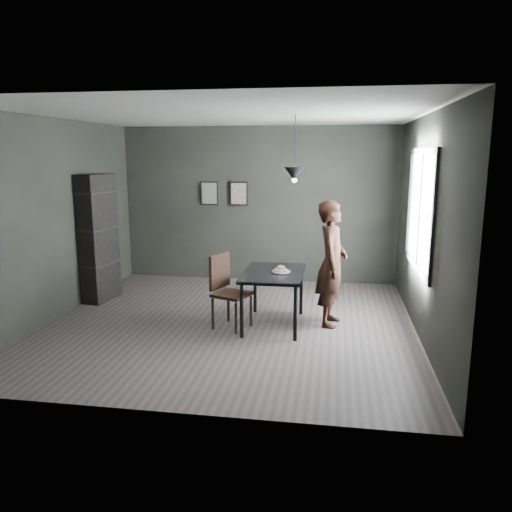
# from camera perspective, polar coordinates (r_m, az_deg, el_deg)

# --- Properties ---
(ground) EXTENTS (5.00, 5.00, 0.00)m
(ground) POSITION_cam_1_polar(r_m,az_deg,el_deg) (7.01, -2.92, -7.62)
(ground) COLOR #332E2C
(ground) RESTS_ON ground
(back_wall) EXTENTS (5.00, 0.10, 2.80)m
(back_wall) POSITION_cam_1_polar(r_m,az_deg,el_deg) (9.13, 0.24, 5.88)
(back_wall) COLOR black
(back_wall) RESTS_ON ground
(ceiling) EXTENTS (5.00, 5.00, 0.02)m
(ceiling) POSITION_cam_1_polar(r_m,az_deg,el_deg) (6.64, -3.17, 15.84)
(ceiling) COLOR silver
(ceiling) RESTS_ON ground
(window_assembly) EXTENTS (0.04, 1.96, 1.56)m
(window_assembly) POSITION_cam_1_polar(r_m,az_deg,el_deg) (6.80, 18.23, 5.06)
(window_assembly) COLOR white
(window_assembly) RESTS_ON ground
(cafe_table) EXTENTS (0.80, 1.20, 0.75)m
(cafe_table) POSITION_cam_1_polar(r_m,az_deg,el_deg) (6.73, 2.04, -2.48)
(cafe_table) COLOR black
(cafe_table) RESTS_ON ground
(white_plate) EXTENTS (0.23, 0.23, 0.01)m
(white_plate) POSITION_cam_1_polar(r_m,az_deg,el_deg) (6.68, 2.87, -1.84)
(white_plate) COLOR silver
(white_plate) RESTS_ON cafe_table
(donut_pile) EXTENTS (0.20, 0.20, 0.08)m
(donut_pile) POSITION_cam_1_polar(r_m,az_deg,el_deg) (6.67, 2.87, -1.56)
(donut_pile) COLOR #F8E2C1
(donut_pile) RESTS_ON white_plate
(woman) EXTENTS (0.47, 0.66, 1.71)m
(woman) POSITION_cam_1_polar(r_m,az_deg,el_deg) (6.81, 8.66, -0.86)
(woman) COLOR black
(woman) RESTS_ON ground
(wood_chair) EXTENTS (0.56, 0.56, 1.00)m
(wood_chair) POSITION_cam_1_polar(r_m,az_deg,el_deg) (6.71, -3.41, -3.43)
(wood_chair) COLOR black
(wood_chair) RESTS_ON ground
(shelf_unit) EXTENTS (0.48, 0.72, 2.00)m
(shelf_unit) POSITION_cam_1_polar(r_m,az_deg,el_deg) (8.27, -17.74, 1.95)
(shelf_unit) COLOR black
(shelf_unit) RESTS_ON ground
(pendant_lamp) EXTENTS (0.28, 0.28, 0.86)m
(pendant_lamp) POSITION_cam_1_polar(r_m,az_deg,el_deg) (6.60, 4.41, 9.35)
(pendant_lamp) COLOR black
(pendant_lamp) RESTS_ON ground
(framed_print_left) EXTENTS (0.34, 0.04, 0.44)m
(framed_print_left) POSITION_cam_1_polar(r_m,az_deg,el_deg) (9.26, -5.35, 7.16)
(framed_print_left) COLOR black
(framed_print_left) RESTS_ON ground
(framed_print_right) EXTENTS (0.34, 0.04, 0.44)m
(framed_print_right) POSITION_cam_1_polar(r_m,az_deg,el_deg) (9.14, -1.98, 7.14)
(framed_print_right) COLOR black
(framed_print_right) RESTS_ON ground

